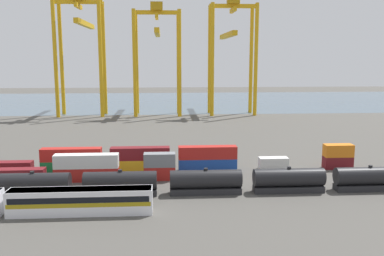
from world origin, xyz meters
The scene contains 22 objects.
ground_plane centered at (0.00, 40.00, 0.00)m, with size 420.00×420.00×0.00m, color #4C4944.
harbour_water centered at (0.00, 142.51, 0.00)m, with size 400.00×110.00×0.01m, color #475B6B.
passenger_train centered at (-15.44, -23.30, 2.14)m, with size 43.86×3.14×3.90m.
freight_tank_row centered at (15.45, -15.05, 2.18)m, with size 70.83×3.09×4.55m.
shipping_container_1 centered at (-20.40, -5.89, 1.30)m, with size 12.10×2.44×2.60m, color maroon.
shipping_container_2 centered at (-6.49, -5.89, 1.30)m, with size 12.10×2.44×2.60m, color #AD211C.
shipping_container_3 centered at (-6.49, -5.89, 3.90)m, with size 12.10×2.44×2.60m, color silver.
shipping_container_4 centered at (7.42, -5.89, 1.30)m, with size 6.04×2.44×2.60m, color #AD211C.
shipping_container_5 centered at (7.42, -5.89, 3.90)m, with size 6.04×2.44×2.60m, color slate.
shipping_container_8 centered at (-24.45, -0.19, 1.30)m, with size 12.10×2.44×2.60m, color maroon.
shipping_container_9 centered at (-10.53, -0.19, 1.30)m, with size 12.10×2.44×2.60m, color #197538.
shipping_container_10 centered at (-10.53, -0.19, 3.90)m, with size 12.10×2.44×2.60m, color #AD211C.
shipping_container_11 centered at (3.39, -0.19, 1.30)m, with size 12.10×2.44×2.60m, color gold.
shipping_container_12 centered at (3.39, -0.19, 3.90)m, with size 12.10×2.44×2.60m, color maroon.
shipping_container_13 centered at (17.31, -0.19, 1.30)m, with size 12.10×2.44×2.60m, color #1C4299.
shipping_container_14 centered at (17.31, -0.19, 3.90)m, with size 12.10×2.44×2.60m, color #AD211C.
shipping_container_15 centered at (31.23, -0.19, 1.30)m, with size 6.04×2.44×2.60m, color silver.
shipping_container_16 centered at (45.15, -0.19, 1.30)m, with size 6.04×2.44×2.60m, color maroon.
shipping_container_17 centered at (45.15, -0.19, 3.90)m, with size 6.04×2.44×2.60m, color orange.
gantry_crane_west centered at (-24.88, 90.67, 30.10)m, with size 18.94×37.28×48.91m.
gantry_crane_central centered at (5.81, 90.79, 27.91)m, with size 19.17×37.82×45.10m.
gantry_crane_east centered at (36.51, 90.91, 28.73)m, with size 19.20×38.57×47.81m.
Camera 1 is at (8.45, -84.50, 23.28)m, focal length 39.17 mm.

